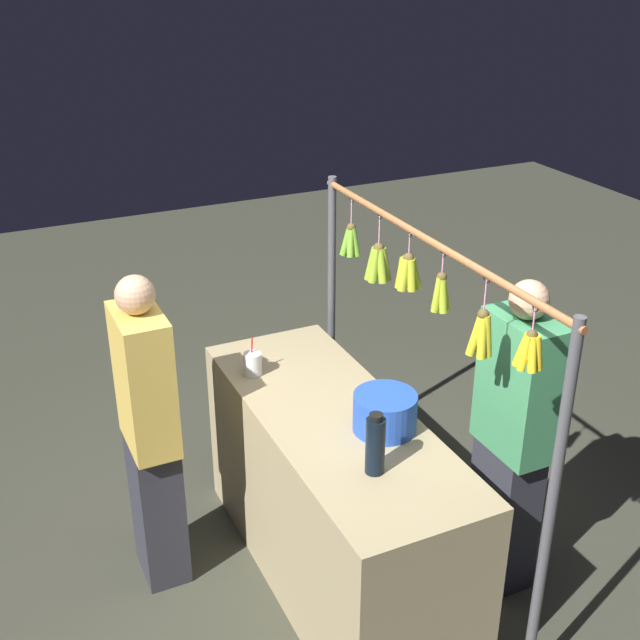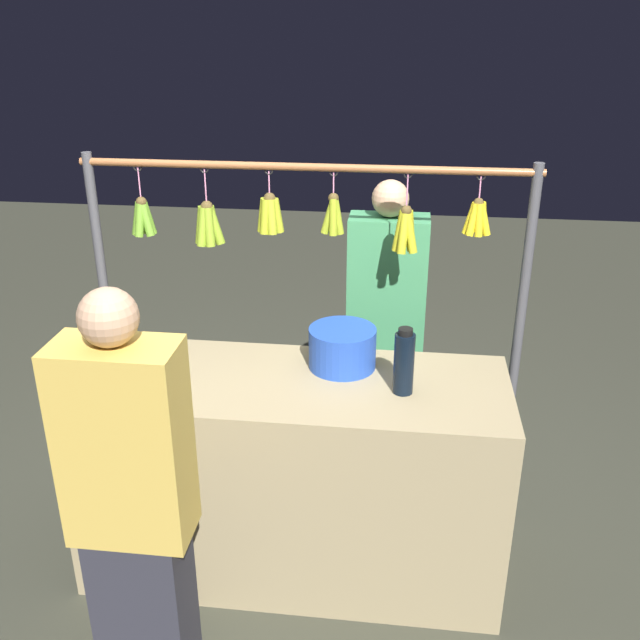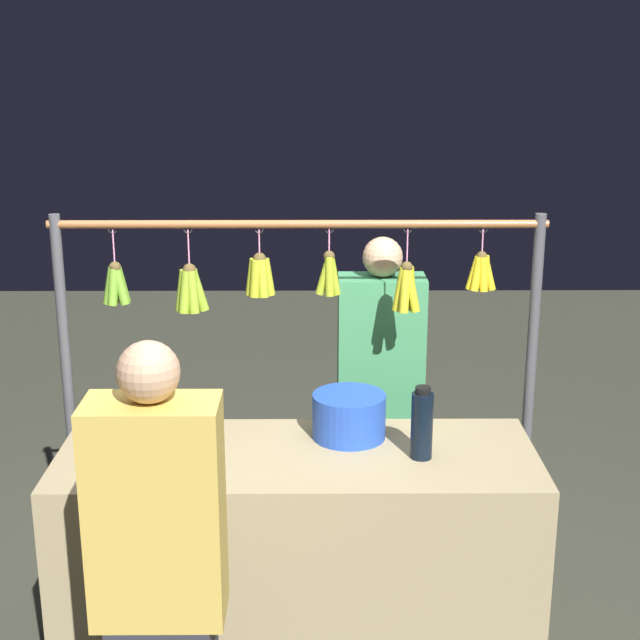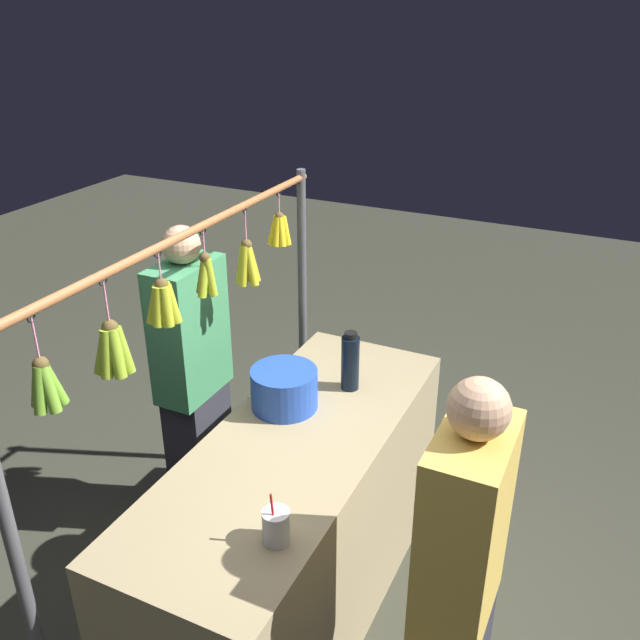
{
  "view_description": "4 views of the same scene",
  "coord_description": "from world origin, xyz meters",
  "px_view_note": "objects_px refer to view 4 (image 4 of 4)",
  "views": [
    {
      "loc": [
        -2.79,
        1.38,
        2.88
      ],
      "look_at": [
        0.15,
        0.0,
        1.32
      ],
      "focal_mm": 45.69,
      "sensor_mm": 36.0,
      "label": 1
    },
    {
      "loc": [
        -0.42,
        2.48,
        2.28
      ],
      "look_at": [
        -0.12,
        0.0,
        1.19
      ],
      "focal_mm": 39.94,
      "sensor_mm": 36.0,
      "label": 2
    },
    {
      "loc": [
        -0.06,
        3.08,
        2.31
      ],
      "look_at": [
        -0.08,
        0.0,
        1.42
      ],
      "focal_mm": 51.44,
      "sensor_mm": 36.0,
      "label": 3
    },
    {
      "loc": [
        1.93,
        1.03,
        2.49
      ],
      "look_at": [
        -0.23,
        0.0,
        1.33
      ],
      "focal_mm": 38.47,
      "sensor_mm": 36.0,
      "label": 4
    }
  ],
  "objects_px": {
    "drink_cup": "(276,526)",
    "vendor_person": "(194,385)",
    "blue_bucket": "(284,389)",
    "customer_person": "(455,605)",
    "water_bottle": "(350,362)"
  },
  "relations": [
    {
      "from": "drink_cup",
      "to": "vendor_person",
      "type": "height_order",
      "value": "vendor_person"
    },
    {
      "from": "blue_bucket",
      "to": "customer_person",
      "type": "xyz_separation_m",
      "value": [
        0.58,
        0.9,
        -0.22
      ]
    },
    {
      "from": "blue_bucket",
      "to": "customer_person",
      "type": "relative_size",
      "value": 0.18
    },
    {
      "from": "blue_bucket",
      "to": "drink_cup",
      "type": "height_order",
      "value": "drink_cup"
    },
    {
      "from": "water_bottle",
      "to": "customer_person",
      "type": "xyz_separation_m",
      "value": [
        0.83,
        0.71,
        -0.26
      ]
    },
    {
      "from": "water_bottle",
      "to": "drink_cup",
      "type": "xyz_separation_m",
      "value": [
        0.95,
        0.16,
        -0.07
      ]
    },
    {
      "from": "blue_bucket",
      "to": "drink_cup",
      "type": "xyz_separation_m",
      "value": [
        0.7,
        0.34,
        -0.03
      ]
    },
    {
      "from": "water_bottle",
      "to": "vendor_person",
      "type": "bearing_deg",
      "value": -83.06
    },
    {
      "from": "water_bottle",
      "to": "blue_bucket",
      "type": "xyz_separation_m",
      "value": [
        0.25,
        -0.19,
        -0.04
      ]
    },
    {
      "from": "vendor_person",
      "to": "customer_person",
      "type": "height_order",
      "value": "customer_person"
    },
    {
      "from": "water_bottle",
      "to": "drink_cup",
      "type": "relative_size",
      "value": 1.39
    },
    {
      "from": "blue_bucket",
      "to": "drink_cup",
      "type": "bearing_deg",
      "value": 26.3
    },
    {
      "from": "blue_bucket",
      "to": "customer_person",
      "type": "height_order",
      "value": "customer_person"
    },
    {
      "from": "blue_bucket",
      "to": "vendor_person",
      "type": "relative_size",
      "value": 0.18
    },
    {
      "from": "customer_person",
      "to": "water_bottle",
      "type": "bearing_deg",
      "value": -139.27
    }
  ]
}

